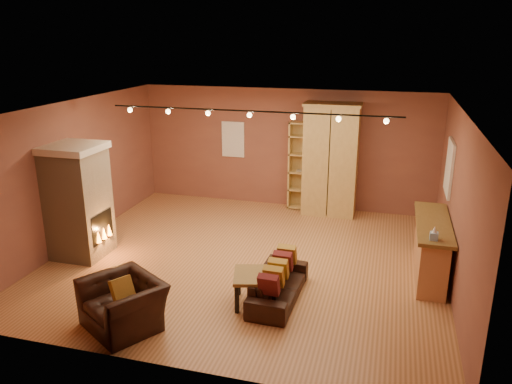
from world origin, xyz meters
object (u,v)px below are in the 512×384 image
(coffee_table, at_px, (256,278))
(bar_counter, at_px, (431,248))
(armchair, at_px, (123,296))
(loveseat, at_px, (278,279))
(bookcase, at_px, (307,165))
(armoire, at_px, (331,160))
(fireplace, at_px, (79,201))

(coffee_table, bearing_deg, bar_counter, 33.53)
(bar_counter, height_order, armchair, bar_counter)
(bar_counter, bearing_deg, loveseat, -147.10)
(loveseat, relative_size, coffee_table, 1.99)
(loveseat, bearing_deg, bookcase, 6.20)
(bar_counter, distance_m, armchair, 5.11)
(bookcase, distance_m, bar_counter, 3.95)
(coffee_table, bearing_deg, armchair, -146.13)
(armchair, bearing_deg, armoire, 100.22)
(bookcase, height_order, loveseat, bookcase)
(armoire, bearing_deg, coffee_table, -96.90)
(armoire, xyz_separation_m, bar_counter, (2.09, -2.66, -0.78))
(loveseat, bearing_deg, armchair, 126.43)
(armoire, xyz_separation_m, coffee_table, (-0.53, -4.40, -0.85))
(bar_counter, relative_size, loveseat, 1.27)
(loveseat, xyz_separation_m, coffee_table, (-0.30, -0.24, 0.09))
(bar_counter, xyz_separation_m, coffee_table, (-2.62, -1.74, -0.07))
(loveseat, height_order, armchair, armchair)
(bookcase, bearing_deg, armchair, -105.70)
(bookcase, xyz_separation_m, armchair, (-1.61, -5.71, -0.59))
(armchair, height_order, coffee_table, armchair)
(bookcase, bearing_deg, armoire, -20.89)
(bar_counter, bearing_deg, armchair, -146.34)
(fireplace, bearing_deg, armoire, 40.31)
(fireplace, distance_m, bookcase, 5.18)
(armoire, height_order, armchair, armoire)
(armchair, xyz_separation_m, coffee_table, (1.64, 1.10, -0.04))
(bookcase, relative_size, coffee_table, 2.56)
(bookcase, relative_size, armchair, 1.62)
(loveseat, relative_size, armchair, 1.26)
(fireplace, relative_size, armoire, 0.83)
(armoire, xyz_separation_m, loveseat, (-0.23, -4.16, -0.94))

